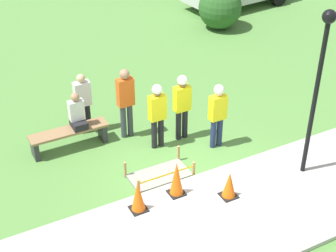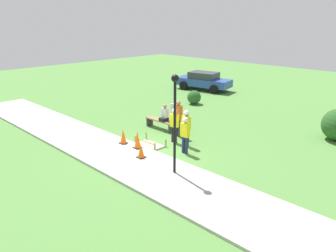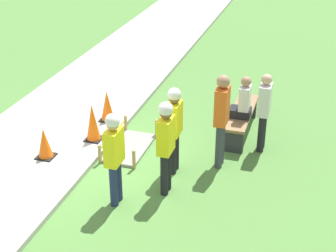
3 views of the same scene
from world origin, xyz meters
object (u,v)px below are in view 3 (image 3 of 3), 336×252
object	(u,v)px
traffic_cone_sidewalk_edge	(45,143)
worker_trainee	(174,124)
traffic_cone_far_patch	(93,122)
bystander_in_orange_shirt	(222,115)
person_seated_on_bench	(243,101)
worker_supervisor	(114,152)
bystander_in_gray_shirt	(264,108)
park_bench	(241,117)
worker_assistant	(166,140)
traffic_cone_near_patch	(107,106)

from	to	relation	value
traffic_cone_sidewalk_edge	worker_trainee	size ratio (longest dim) A/B	0.36
worker_trainee	traffic_cone_sidewalk_edge	bearing A→B (deg)	-80.49
traffic_cone_far_patch	bystander_in_orange_shirt	xyz separation A→B (m)	(0.05, 2.66, 0.57)
traffic_cone_sidewalk_edge	worker_trainee	world-z (taller)	worker_trainee
person_seated_on_bench	worker_supervisor	size ratio (longest dim) A/B	0.53
traffic_cone_far_patch	bystander_in_orange_shirt	bearing A→B (deg)	88.94
traffic_cone_far_patch	worker_trainee	distance (m)	2.02
traffic_cone_far_patch	bystander_in_gray_shirt	xyz separation A→B (m)	(-0.81, 3.33, 0.42)
bystander_in_orange_shirt	bystander_in_gray_shirt	bearing A→B (deg)	141.79
bystander_in_orange_shirt	traffic_cone_far_patch	bearing A→B (deg)	-91.06
worker_trainee	park_bench	bearing A→B (deg)	153.99
worker_assistant	worker_trainee	xyz separation A→B (m)	(-0.70, -0.06, -0.03)
worker_supervisor	traffic_cone_sidewalk_edge	bearing A→B (deg)	-114.87
worker_supervisor	worker_assistant	bearing A→B (deg)	128.41
traffic_cone_near_patch	traffic_cone_sidewalk_edge	xyz separation A→B (m)	(1.85, -0.51, -0.04)
traffic_cone_sidewalk_edge	worker_supervisor	distance (m)	2.10
traffic_cone_far_patch	person_seated_on_bench	bearing A→B (deg)	111.47
bystander_in_orange_shirt	traffic_cone_near_patch	bearing A→B (deg)	-109.61
worker_trainee	bystander_in_gray_shirt	xyz separation A→B (m)	(-1.32, 1.45, -0.08)
worker_trainee	bystander_in_gray_shirt	size ratio (longest dim) A/B	1.04
person_seated_on_bench	bystander_in_gray_shirt	world-z (taller)	bystander_in_gray_shirt
traffic_cone_sidewalk_edge	person_seated_on_bench	distance (m)	4.05
bystander_in_orange_shirt	worker_assistant	bearing A→B (deg)	-31.38
traffic_cone_far_patch	worker_supervisor	distance (m)	2.22
traffic_cone_far_patch	worker_trainee	xyz separation A→B (m)	(0.51, 1.88, 0.50)
person_seated_on_bench	worker_supervisor	world-z (taller)	worker_supervisor
person_seated_on_bench	bystander_in_orange_shirt	world-z (taller)	bystander_in_orange_shirt
park_bench	worker_trainee	size ratio (longest dim) A/B	1.12
person_seated_on_bench	bystander_in_gray_shirt	distance (m)	0.57
traffic_cone_sidewalk_edge	worker_assistant	world-z (taller)	worker_assistant
traffic_cone_near_patch	worker_trainee	xyz separation A→B (m)	(1.44, 1.97, 0.56)
worker_assistant	bystander_in_orange_shirt	distance (m)	1.36
worker_supervisor	bystander_in_gray_shirt	world-z (taller)	worker_supervisor
traffic_cone_far_patch	worker_assistant	xyz separation A→B (m)	(1.21, 1.95, 0.53)
bystander_in_orange_shirt	bystander_in_gray_shirt	world-z (taller)	bystander_in_orange_shirt
bystander_in_orange_shirt	bystander_in_gray_shirt	size ratio (longest dim) A/B	1.14
bystander_in_gray_shirt	park_bench	bearing A→B (deg)	-138.75
traffic_cone_far_patch	worker_supervisor	bearing A→B (deg)	34.89
worker_assistant	traffic_cone_far_patch	bearing A→B (deg)	-121.90
traffic_cone_near_patch	bystander_in_orange_shirt	bearing A→B (deg)	70.39
park_bench	worker_trainee	bearing A→B (deg)	-26.01
park_bench	bystander_in_gray_shirt	distance (m)	0.96
person_seated_on_bench	traffic_cone_near_patch	bearing A→B (deg)	-86.11
park_bench	bystander_in_orange_shirt	xyz separation A→B (m)	(1.45, -0.16, 0.69)
worker_assistant	worker_trainee	distance (m)	0.70
traffic_cone_near_patch	person_seated_on_bench	bearing A→B (deg)	93.89
traffic_cone_near_patch	bystander_in_gray_shirt	world-z (taller)	bystander_in_gray_shirt
park_bench	worker_trainee	world-z (taller)	worker_trainee
park_bench	worker_supervisor	xyz separation A→B (m)	(3.17, -1.58, 0.62)
person_seated_on_bench	park_bench	bearing A→B (deg)	-169.44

